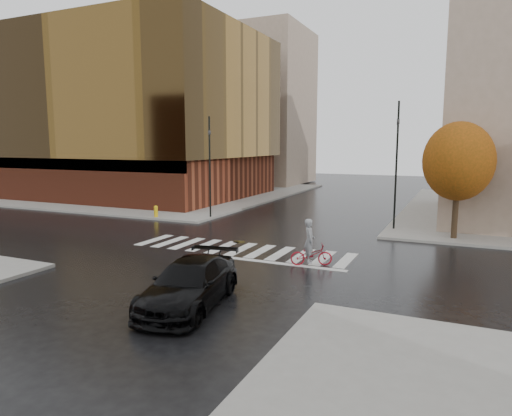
{
  "coord_description": "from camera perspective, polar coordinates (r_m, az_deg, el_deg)",
  "views": [
    {
      "loc": [
        10.28,
        -20.22,
        5.47
      ],
      "look_at": [
        0.23,
        1.88,
        2.0
      ],
      "focal_mm": 32.0,
      "sensor_mm": 36.0,
      "label": 1
    }
  ],
  "objects": [
    {
      "name": "ground",
      "position": [
        23.33,
        -2.43,
        -5.43
      ],
      "size": [
        120.0,
        120.0,
        0.0
      ],
      "primitive_type": "plane",
      "color": "black",
      "rests_on": "ground"
    },
    {
      "name": "sidewalk_nw",
      "position": [
        52.03,
        -12.67,
        1.98
      ],
      "size": [
        30.0,
        30.0,
        0.15
      ],
      "primitive_type": "cube",
      "color": "gray",
      "rests_on": "ground"
    },
    {
      "name": "crosswalk",
      "position": [
        23.77,
        -1.89,
        -5.16
      ],
      "size": [
        12.0,
        3.0,
        0.01
      ],
      "primitive_type": "cube",
      "color": "silver",
      "rests_on": "ground"
    },
    {
      "name": "office_glass",
      "position": [
        50.1,
        -16.01,
        11.04
      ],
      "size": [
        27.0,
        19.0,
        16.0
      ],
      "color": "maroon",
      "rests_on": "sidewalk_nw"
    },
    {
      "name": "building_nw_far",
      "position": [
        63.14,
        -0.22,
        12.38
      ],
      "size": [
        14.0,
        12.0,
        20.0
      ],
      "primitive_type": "cube",
      "color": "gray",
      "rests_on": "sidewalk_nw"
    },
    {
      "name": "tree_ne_a",
      "position": [
        27.64,
        23.97,
        5.34
      ],
      "size": [
        3.8,
        3.8,
        6.5
      ],
      "color": "black",
      "rests_on": "sidewalk_ne"
    },
    {
      "name": "sedan",
      "position": [
        15.7,
        -8.29,
        -9.36
      ],
      "size": [
        3.01,
        5.61,
        1.55
      ],
      "primitive_type": "imported",
      "rotation": [
        0.0,
        0.0,
        0.16
      ],
      "color": "black",
      "rests_on": "ground"
    },
    {
      "name": "cyclist",
      "position": [
        20.7,
        6.84,
        -5.18
      ],
      "size": [
        1.97,
        1.34,
        2.12
      ],
      "rotation": [
        0.0,
        0.0,
        1.98
      ],
      "color": "maroon",
      "rests_on": "ground"
    },
    {
      "name": "traffic_light_nw",
      "position": [
        32.95,
        -5.8,
        5.94
      ],
      "size": [
        0.22,
        0.2,
        7.19
      ],
      "rotation": [
        0.0,
        0.0,
        -1.94
      ],
      "color": "black",
      "rests_on": "sidewalk_nw"
    },
    {
      "name": "traffic_light_ne",
      "position": [
        29.48,
        17.18,
        6.25
      ],
      "size": [
        0.21,
        0.24,
        7.85
      ],
      "rotation": [
        0.0,
        0.0,
        3.45
      ],
      "color": "black",
      "rests_on": "sidewalk_ne"
    },
    {
      "name": "fire_hydrant",
      "position": [
        33.81,
        -12.4,
        -0.32
      ],
      "size": [
        0.3,
        0.3,
        0.84
      ],
      "color": "yellow",
      "rests_on": "sidewalk_nw"
    },
    {
      "name": "manhole",
      "position": [
        25.45,
        -2.14,
        -4.27
      ],
      "size": [
        0.74,
        0.74,
        0.01
      ],
      "primitive_type": "cylinder",
      "rotation": [
        0.0,
        0.0,
        -0.08
      ],
      "color": "#3C3315",
      "rests_on": "ground"
    }
  ]
}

